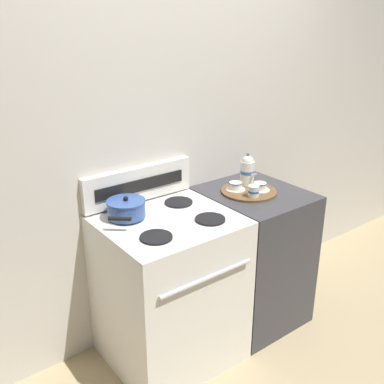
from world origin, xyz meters
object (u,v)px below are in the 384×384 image
teacup_right (235,186)px  creamer_jug (254,191)px  stove (170,290)px  saucepan (126,209)px  teapot (247,170)px  teacup_left (260,187)px  serving_tray (249,191)px

teacup_right → creamer_jug: 0.15m
stove → creamer_jug: bearing=-6.7°
saucepan → teapot: size_ratio=1.30×
teacup_left → serving_tray: bearing=142.8°
teapot → creamer_jug: teapot is taller
teapot → saucepan: bearing=177.4°
serving_tray → teacup_left: 0.08m
serving_tray → teacup_left: (0.06, -0.04, 0.03)m
stove → teapot: 0.91m
serving_tray → teapot: teapot is taller
stove → serving_tray: size_ratio=2.64×
saucepan → teapot: teapot is taller
teacup_right → teapot: bearing=11.9°
saucepan → teacup_right: size_ratio=2.23×
saucepan → serving_tray: 0.83m
teapot → teacup_right: bearing=-168.1°
stove → creamer_jug: 0.78m
teacup_right → serving_tray: bearing=-42.5°
teacup_right → saucepan: bearing=174.9°
stove → creamer_jug: size_ratio=13.27×
saucepan → creamer_jug: 0.80m
teacup_left → creamer_jug: bearing=-154.9°
saucepan → teacup_left: (0.87, -0.17, -0.02)m
teacup_left → creamer_jug: 0.12m
saucepan → creamer_jug: saucepan is taller
stove → teacup_left: 0.86m
saucepan → teapot: bearing=-2.6°
serving_tray → teapot: bearing=53.6°
teacup_right → creamer_jug: size_ratio=1.78×
stove → teacup_right: 0.77m
stove → creamer_jug: creamer_jug is taller
serving_tray → teacup_left: size_ratio=2.83×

